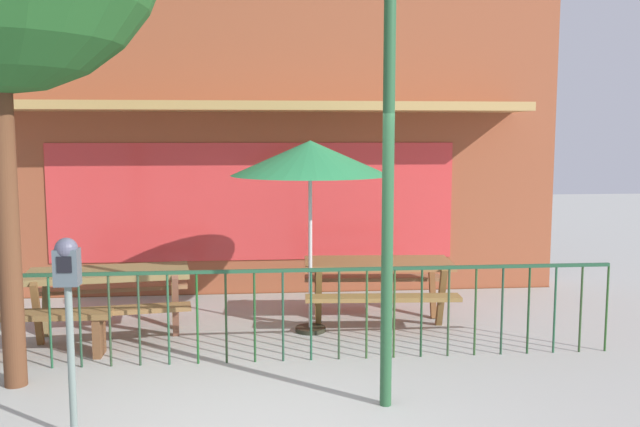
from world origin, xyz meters
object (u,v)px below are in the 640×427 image
at_px(parking_meter_near, 68,284).
at_px(street_lamp, 389,91).
at_px(picnic_table_right, 378,274).
at_px(patio_bench, 44,324).
at_px(picnic_table_left, 109,284).
at_px(patio_umbrella, 310,159).

xyz_separation_m(parking_meter_near, street_lamp, (2.52, 0.38, 1.48)).
distance_m(picnic_table_right, patio_bench, 3.85).
xyz_separation_m(picnic_table_left, picnic_table_right, (3.18, 0.30, 0.00)).
bearing_deg(street_lamp, parking_meter_near, -171.42).
relative_size(picnic_table_left, street_lamp, 0.47).
height_order(picnic_table_right, parking_meter_near, parking_meter_near).
xyz_separation_m(patio_umbrella, street_lamp, (0.47, -2.26, 0.64)).
height_order(picnic_table_left, parking_meter_near, parking_meter_near).
distance_m(picnic_table_left, street_lamp, 4.16).
distance_m(patio_umbrella, patio_bench, 3.38).
distance_m(patio_umbrella, street_lamp, 2.40).
xyz_separation_m(picnic_table_right, parking_meter_near, (-2.91, -2.96, 0.59)).
height_order(patio_umbrella, parking_meter_near, patio_umbrella).
bearing_deg(patio_umbrella, picnic_table_left, 179.31).
height_order(picnic_table_left, patio_umbrella, patio_umbrella).
relative_size(picnic_table_right, parking_meter_near, 1.21).
bearing_deg(patio_bench, street_lamp, -25.74).
relative_size(parking_meter_near, street_lamp, 0.38).
distance_m(parking_meter_near, street_lamp, 2.95).
bearing_deg(parking_meter_near, street_lamp, 8.58).
bearing_deg(street_lamp, patio_bench, 154.26).
distance_m(picnic_table_right, parking_meter_near, 4.20).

